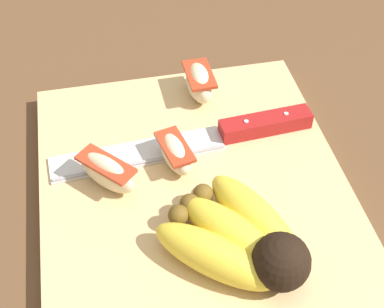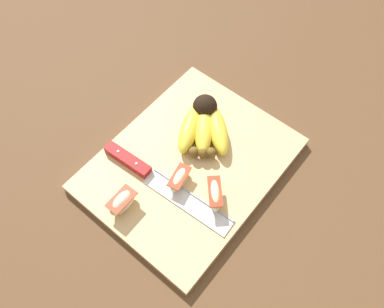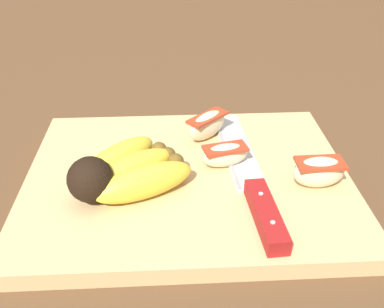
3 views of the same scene
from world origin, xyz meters
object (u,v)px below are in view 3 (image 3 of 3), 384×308
Objects in this scene: apple_wedge_far at (207,125)px; banana_bunch at (124,172)px; chefs_knife at (254,188)px; apple_wedge_middle at (319,171)px; apple_wedge_near at (225,155)px.

banana_bunch is at bearing 45.99° from apple_wedge_far.
apple_wedge_middle is at bearing -173.06° from chefs_knife.
banana_bunch is 2.27× the size of apple_wedge_far.
apple_wedge_near is 0.07m from apple_wedge_far.
banana_bunch is 2.34× the size of apple_wedge_near.
apple_wedge_middle is (-0.10, 0.05, 0.00)m from apple_wedge_near.
apple_wedge_near is (0.03, -0.06, 0.01)m from chefs_knife.
apple_wedge_middle reaches higher than apple_wedge_near.
apple_wedge_middle is 0.16m from apple_wedge_far.
chefs_knife is at bearing 6.94° from apple_wedge_middle.
apple_wedge_far is at bearing -134.01° from banana_bunch.
apple_wedge_far is (0.11, -0.12, -0.00)m from apple_wedge_middle.
apple_wedge_near reaches higher than chefs_knife.
chefs_knife is 4.50× the size of apple_wedge_far.
banana_bunch is at bearing -7.57° from chefs_knife.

